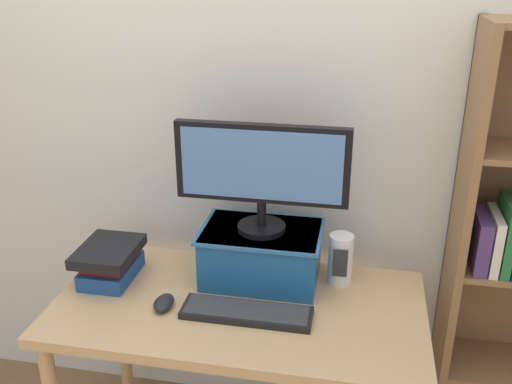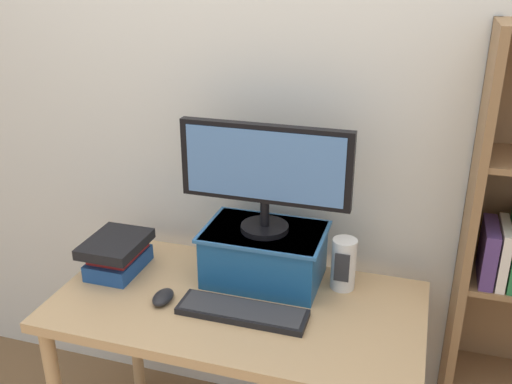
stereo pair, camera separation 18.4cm
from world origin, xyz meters
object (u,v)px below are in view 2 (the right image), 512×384
riser_box (264,253)px  keyboard (242,312)px  desk (237,324)px  book_stack (118,254)px  computer_mouse (163,297)px  computer_monitor (265,170)px  desk_speaker (344,264)px

riser_box → keyboard: 0.26m
desk → keyboard: bearing=-58.2°
keyboard → book_stack: book_stack is taller
desk → riser_box: (0.05, 0.17, 0.20)m
desk → computer_mouse: bearing=-162.6°
desk → keyboard: size_ratio=2.91×
riser_box → book_stack: 0.55m
computer_mouse → book_stack: 0.29m
riser_box → computer_mouse: 0.39m
keyboard → computer_monitor: bearing=88.9°
riser_box → desk_speaker: riser_box is taller
desk → computer_monitor: computer_monitor is taller
computer_monitor → keyboard: 0.48m
keyboard → book_stack: 0.55m
computer_monitor → book_stack: (-0.54, -0.10, -0.35)m
riser_box → keyboard: size_ratio=1.00×
computer_monitor → desk_speaker: bearing=5.6°
book_stack → desk_speaker: 0.83m
keyboard → desk_speaker: size_ratio=2.29×
riser_box → keyboard: riser_box is taller
computer_mouse → keyboard: bearing=1.3°
desk → desk_speaker: bearing=31.0°
riser_box → desk: bearing=-105.4°
keyboard → book_stack: bearing=165.6°
computer_monitor → keyboard: (-0.00, -0.24, -0.41)m
desk → book_stack: bearing=172.0°
desk → computer_monitor: (0.05, 0.17, 0.52)m
riser_box → desk_speaker: bearing=5.3°
desk → computer_mouse: (-0.24, -0.07, 0.11)m
keyboard → desk_speaker: 0.40m
desk → computer_monitor: bearing=74.5°
computer_monitor → computer_mouse: bearing=-139.5°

